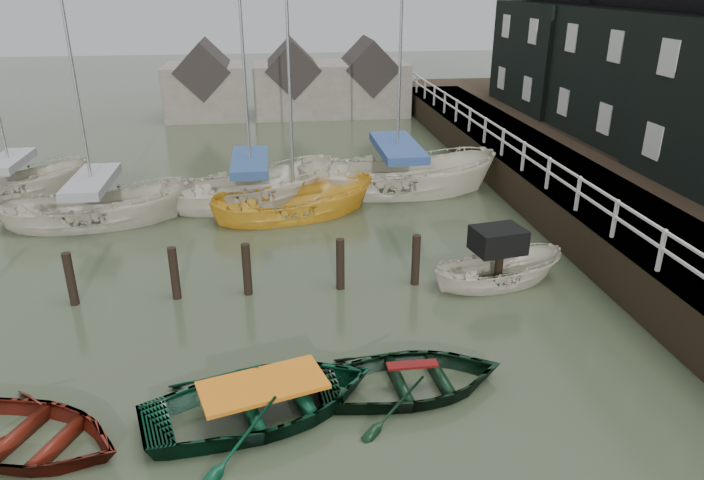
{
  "coord_description": "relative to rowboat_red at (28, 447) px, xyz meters",
  "views": [
    {
      "loc": [
        -0.43,
        -11.66,
        7.54
      ],
      "look_at": [
        1.49,
        2.91,
        1.4
      ],
      "focal_mm": 32.0,
      "sensor_mm": 36.0,
      "label": 1
    }
  ],
  "objects": [
    {
      "name": "sailboat_d",
      "position": [
        9.15,
        13.17,
        0.06
      ],
      "size": [
        7.69,
        3.37,
        12.14
      ],
      "rotation": [
        0.0,
        0.0,
        1.5
      ],
      "color": "beige",
      "rests_on": "ground"
    },
    {
      "name": "pier",
      "position": [
        14.37,
        12.31,
        0.71
      ],
      "size": [
        3.04,
        32.0,
        2.7
      ],
      "color": "black",
      "rests_on": "ground"
    },
    {
      "name": "land_strip",
      "position": [
        19.9,
        12.31,
        0.0
      ],
      "size": [
        14.0,
        38.0,
        1.5
      ],
      "primitive_type": "cube",
      "color": "black",
      "rests_on": "ground"
    },
    {
      "name": "rowboat_green",
      "position": [
        4.1,
        0.34,
        0.0
      ],
      "size": [
        5.1,
        4.24,
        0.91
      ],
      "primitive_type": "imported",
      "rotation": [
        0.0,
        0.0,
        1.85
      ],
      "color": "black",
      "rests_on": "ground"
    },
    {
      "name": "rowboat_dkgreen",
      "position": [
        6.99,
        0.74,
        0.0
      ],
      "size": [
        4.02,
        3.03,
        0.79
      ],
      "primitive_type": "imported",
      "rotation": [
        0.0,
        0.0,
        1.66
      ],
      "color": "black",
      "rests_on": "ground"
    },
    {
      "name": "sailboat_c",
      "position": [
        5.15,
        10.98,
        0.02
      ],
      "size": [
        6.05,
        3.38,
        10.6
      ],
      "rotation": [
        0.0,
        0.0,
        1.8
      ],
      "color": "gold",
      "rests_on": "ground"
    },
    {
      "name": "motorboat",
      "position": [
        10.29,
        5.08,
        0.12
      ],
      "size": [
        3.87,
        2.0,
        2.21
      ],
      "rotation": [
        0.0,
        0.0,
        1.74
      ],
      "color": "beige",
      "rests_on": "ground"
    },
    {
      "name": "sailboat_b",
      "position": [
        3.69,
        12.62,
        0.07
      ],
      "size": [
        6.89,
        4.28,
        12.69
      ],
      "rotation": [
        0.0,
        0.0,
        1.88
      ],
      "color": "beige",
      "rests_on": "ground"
    },
    {
      "name": "far_sheds",
      "position": [
        5.73,
        28.31,
        1.86
      ],
      "size": [
        14.0,
        4.08,
        4.39
      ],
      "color": "#665B51",
      "rests_on": "ground"
    },
    {
      "name": "mooring_pilings",
      "position": [
        3.78,
        5.31,
        0.5
      ],
      "size": [
        13.72,
        0.22,
        1.8
      ],
      "color": "black",
      "rests_on": "ground"
    },
    {
      "name": "sailboat_e",
      "position": [
        -5.23,
        14.69,
        0.06
      ],
      "size": [
        5.78,
        3.65,
        8.93
      ],
      "rotation": [
        0.0,
        0.0,
        1.89
      ],
      "color": "beige",
      "rests_on": "ground"
    },
    {
      "name": "sailboat_a",
      "position": [
        -1.41,
        11.19,
        0.06
      ],
      "size": [
        6.34,
        2.89,
        10.89
      ],
      "rotation": [
        0.0,
        0.0,
        1.67
      ],
      "color": "beige",
      "rests_on": "ground"
    },
    {
      "name": "rowboat_red",
      "position": [
        0.0,
        0.0,
        0.0
      ],
      "size": [
        4.39,
        3.85,
        0.76
      ],
      "primitive_type": "imported",
      "rotation": [
        0.0,
        0.0,
        1.16
      ],
      "color": "#4E140B",
      "rests_on": "ground"
    },
    {
      "name": "ground",
      "position": [
        4.9,
        2.31,
        0.0
      ],
      "size": [
        120.0,
        120.0,
        0.0
      ],
      "primitive_type": "plane",
      "color": "#2F3723",
      "rests_on": "ground"
    }
  ]
}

